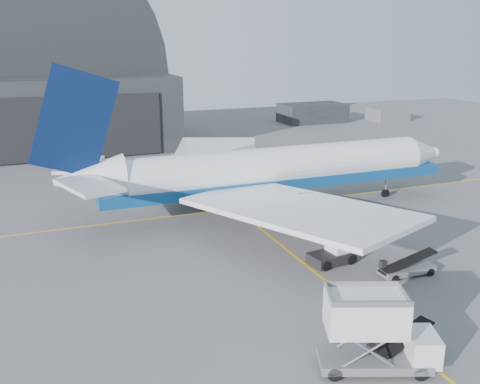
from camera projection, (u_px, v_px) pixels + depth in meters
name	position (u px, v px, depth m)	size (l,w,h in m)	color
ground	(330.00, 284.00, 40.39)	(200.00, 200.00, 0.00)	#565659
taxi_lines	(263.00, 230.00, 51.72)	(80.00, 42.12, 0.02)	gold
hangar	(14.00, 90.00, 88.13)	(50.00, 28.30, 28.00)	black
distant_bldg_a	(312.00, 122.00, 118.10)	(14.00, 8.00, 4.00)	black
distant_bldg_b	(387.00, 120.00, 120.47)	(8.00, 6.00, 2.80)	slate
airliner	(264.00, 171.00, 55.93)	(45.63, 44.25, 16.01)	white
catering_truck	(374.00, 333.00, 29.49)	(6.95, 4.57, 4.49)	slate
pushback_tug	(332.00, 256.00, 44.04)	(4.00, 2.67, 1.73)	black
belt_loader_a	(399.00, 350.00, 30.88)	(4.89, 2.54, 1.83)	slate
belt_loader_b	(406.00, 269.00, 41.75)	(4.85, 1.74, 1.85)	slate
traffic_cone	(398.00, 275.00, 41.24)	(0.40, 0.40, 0.57)	#ED4E07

